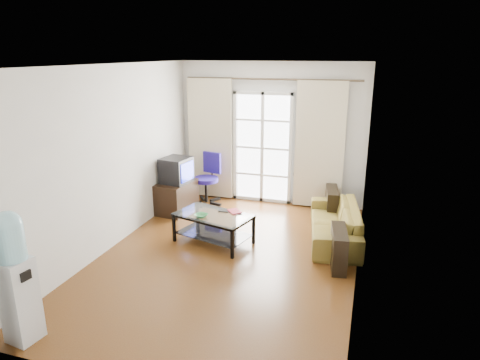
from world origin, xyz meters
name	(u,v)px	position (x,y,z in m)	size (l,w,h in m)	color
floor	(228,257)	(0.00, 0.00, 0.00)	(5.20, 5.20, 0.00)	brown
ceiling	(226,65)	(0.00, 0.00, 2.70)	(5.20, 5.20, 0.00)	white
wall_back	(271,134)	(0.00, 2.60, 1.35)	(3.60, 0.02, 2.70)	silver
wall_front	(122,248)	(0.00, -2.60, 1.35)	(3.60, 0.02, 2.70)	silver
wall_left	(112,158)	(-1.80, 0.00, 1.35)	(0.02, 5.20, 2.70)	silver
wall_right	(364,179)	(1.80, 0.00, 1.35)	(0.02, 5.20, 2.70)	silver
french_door	(262,148)	(-0.15, 2.54, 1.07)	(1.16, 0.06, 2.15)	white
curtain_rod	(271,79)	(0.00, 2.50, 2.38)	(0.04, 0.04, 3.30)	#4C3F2D
curtain_left	(210,139)	(-1.20, 2.48, 1.20)	(0.90, 0.07, 2.35)	beige
curtain_right	(320,146)	(0.95, 2.48, 1.20)	(0.90, 0.07, 2.35)	beige
radiator	(309,190)	(0.80, 2.50, 0.33)	(0.64, 0.12, 0.64)	gray
sofa	(335,222)	(1.40, 1.15, 0.27)	(0.98, 1.92, 0.54)	brown
coffee_table	(214,224)	(-0.37, 0.43, 0.30)	(1.28, 0.93, 0.47)	silver
bowl	(201,216)	(-0.51, 0.27, 0.49)	(0.23, 0.23, 0.05)	#338D3F
book	(230,212)	(-0.16, 0.56, 0.48)	(0.28, 0.28, 0.02)	#A7142F
remote	(223,211)	(-0.27, 0.58, 0.47)	(0.15, 0.04, 0.02)	black
tv_stand	(176,197)	(-1.51, 1.49, 0.29)	(0.52, 0.78, 0.57)	black
crt_tv	(175,170)	(-1.51, 1.50, 0.80)	(0.56, 0.56, 0.46)	black
task_chair	(207,189)	(-1.14, 2.09, 0.29)	(0.82, 0.82, 0.99)	black
water_cooler	(16,275)	(-1.41, -2.35, 0.74)	(0.33, 0.33, 1.41)	silver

